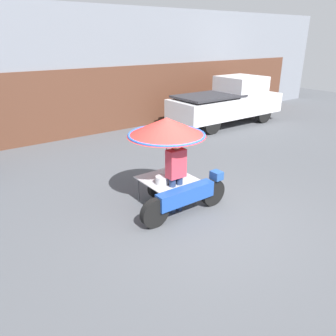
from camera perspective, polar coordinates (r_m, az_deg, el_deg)
name	(u,v)px	position (r m, az deg, el deg)	size (l,w,h in m)	color
ground_plane	(201,218)	(6.76, 5.69, -8.60)	(36.00, 36.00, 0.00)	#4C4F54
shopfront_building	(56,72)	(12.98, -18.97, 15.48)	(28.00, 2.06, 4.47)	gray
vendor_motorcycle_cart	(169,142)	(6.67, 0.25, 4.58)	(2.10, 1.63, 1.92)	black
vendor_person	(176,172)	(6.60, 1.39, -0.77)	(0.38, 0.22, 1.58)	navy
pickup_truck	(228,102)	(14.01, 10.48, 11.30)	(4.99, 1.78, 1.90)	black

